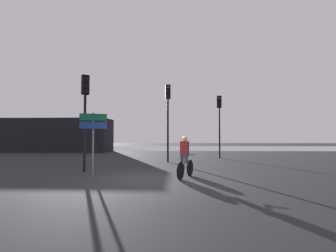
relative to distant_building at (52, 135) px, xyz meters
The scene contains 8 objects.
ground_plane 22.17m from the distant_building, 54.94° to the right, with size 120.00×120.00×0.00m, color black.
water_strip 16.26m from the distant_building, 38.23° to the left, with size 80.00×16.00×0.01m, color gray.
distant_building is the anchor object (origin of this frame).
traffic_light_center 17.39m from the distant_building, 40.80° to the right, with size 0.36×0.37×4.91m.
traffic_light_near_left 18.71m from the distant_building, 59.37° to the right, with size 0.40×0.42×4.43m.
traffic_light_far_right 18.76m from the distant_building, 25.81° to the right, with size 0.38×0.40×4.67m.
direction_sign_post 19.92m from the distant_building, 59.05° to the right, with size 1.05×0.38×2.60m.
cyclist 22.68m from the distant_building, 51.69° to the right, with size 0.73×1.60×1.62m.
Camera 1 is at (1.14, -9.75, 1.58)m, focal length 28.00 mm.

